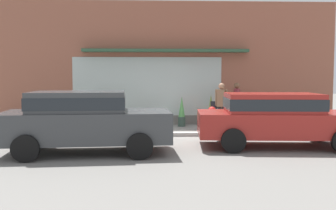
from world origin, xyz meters
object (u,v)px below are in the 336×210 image
(pedestrian_with_handbag, at_px, (221,102))
(parked_car_dark_gray, at_px, (84,118))
(potted_plant_near_hydrant, at_px, (182,112))
(potted_plant_low_front, at_px, (70,117))
(potted_plant_window_right, at_px, (270,119))
(potted_plant_window_center, at_px, (44,114))
(potted_plant_doorstep, at_px, (135,119))
(parked_car_red, at_px, (277,116))
(fire_hydrant, at_px, (212,119))
(pedestrian_passerby, at_px, (237,100))
(potted_plant_by_entrance, at_px, (89,117))
(potted_plant_trailing_edge, at_px, (211,111))

(pedestrian_with_handbag, height_order, parked_car_dark_gray, pedestrian_with_handbag)
(potted_plant_near_hydrant, relative_size, potted_plant_low_front, 1.74)
(parked_car_dark_gray, relative_size, potted_plant_window_right, 9.52)
(potted_plant_window_center, xyz_separation_m, potted_plant_doorstep, (3.63, -0.44, -0.18))
(parked_car_dark_gray, bearing_deg, parked_car_red, 3.66)
(fire_hydrant, bearing_deg, pedestrian_with_handbag, 55.45)
(fire_hydrant, relative_size, parked_car_red, 0.19)
(parked_car_red, height_order, potted_plant_window_right, parked_car_red)
(parked_car_dark_gray, xyz_separation_m, potted_plant_near_hydrant, (2.87, 5.10, -0.33))
(pedestrian_passerby, relative_size, potted_plant_by_entrance, 2.29)
(potted_plant_window_center, height_order, potted_plant_window_right, potted_plant_window_center)
(parked_car_dark_gray, relative_size, potted_plant_by_entrance, 5.76)
(parked_car_dark_gray, bearing_deg, fire_hydrant, 39.55)
(parked_car_red, height_order, potted_plant_near_hydrant, parked_car_red)
(potted_plant_by_entrance, bearing_deg, parked_car_dark_gray, -81.90)
(potted_plant_window_center, bearing_deg, potted_plant_low_front, -9.86)
(fire_hydrant, bearing_deg, pedestrian_passerby, 53.53)
(fire_hydrant, bearing_deg, potted_plant_by_entrance, 161.94)
(pedestrian_with_handbag, height_order, potted_plant_by_entrance, pedestrian_with_handbag)
(pedestrian_with_handbag, bearing_deg, potted_plant_low_front, 17.04)
(parked_car_dark_gray, bearing_deg, pedestrian_with_handbag, 41.07)
(potted_plant_near_hydrant, bearing_deg, pedestrian_with_handbag, -33.10)
(potted_plant_by_entrance, height_order, potted_plant_window_center, potted_plant_window_center)
(potted_plant_near_hydrant, distance_m, potted_plant_low_front, 4.42)
(fire_hydrant, distance_m, potted_plant_window_center, 6.67)
(fire_hydrant, bearing_deg, parked_car_red, -65.53)
(parked_car_red, distance_m, potted_plant_doorstep, 6.05)
(potted_plant_window_center, xyz_separation_m, potted_plant_trailing_edge, (6.62, -0.20, 0.12))
(potted_plant_by_entrance, bearing_deg, parked_car_red, -36.88)
(potted_plant_by_entrance, bearing_deg, potted_plant_window_right, 3.49)
(pedestrian_passerby, relative_size, parked_car_dark_gray, 0.40)
(potted_plant_doorstep, bearing_deg, pedestrian_with_handbag, -15.56)
(potted_plant_low_front, bearing_deg, parked_car_dark_gray, -73.97)
(pedestrian_with_handbag, distance_m, potted_plant_trailing_edge, 1.21)
(potted_plant_by_entrance, xyz_separation_m, potted_plant_doorstep, (1.78, 0.02, -0.07))
(potted_plant_by_entrance, relative_size, potted_plant_near_hydrant, 0.63)
(potted_plant_doorstep, bearing_deg, potted_plant_near_hydrant, 0.31)
(pedestrian_with_handbag, bearing_deg, potted_plant_near_hydrant, -4.80)
(potted_plant_low_front, bearing_deg, pedestrian_passerby, -0.57)
(pedestrian_with_handbag, relative_size, potted_plant_near_hydrant, 1.45)
(pedestrian_passerby, bearing_deg, potted_plant_trailing_edge, -90.40)
(potted_plant_by_entrance, height_order, potted_plant_low_front, potted_plant_by_entrance)
(fire_hydrant, distance_m, potted_plant_trailing_edge, 1.77)
(potted_plant_window_center, distance_m, potted_plant_doorstep, 3.66)
(potted_plant_near_hydrant, bearing_deg, potted_plant_window_center, 175.43)
(potted_plant_window_center, bearing_deg, parked_car_dark_gray, -65.12)
(parked_car_dark_gray, xyz_separation_m, potted_plant_low_front, (-1.54, 5.36, -0.52))
(potted_plant_low_front, bearing_deg, potted_plant_window_right, 1.08)
(pedestrian_with_handbag, xyz_separation_m, potted_plant_near_hydrant, (-1.37, 0.90, -0.44))
(parked_car_red, xyz_separation_m, potted_plant_doorstep, (-4.09, 4.43, -0.55))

